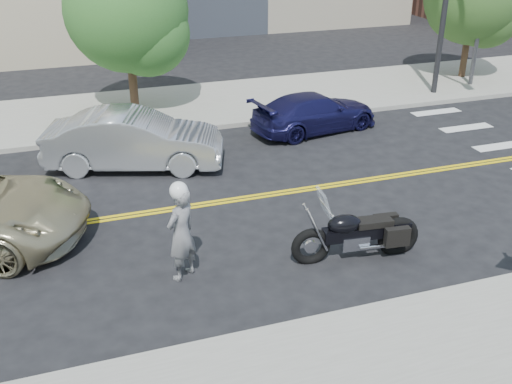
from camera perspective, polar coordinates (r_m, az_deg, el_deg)
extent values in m
plane|color=black|center=(14.64, -3.45, -0.97)|extent=(120.00, 120.00, 0.00)
cube|color=#9E9B91|center=(21.43, -8.85, 7.86)|extent=(60.00, 5.00, 0.15)
imported|color=#A3A3A8|center=(11.43, -7.12, -3.96)|extent=(0.83, 0.78, 1.91)
sphere|color=white|center=(11.01, -7.38, 0.13)|extent=(0.34, 0.34, 0.34)
imported|color=#B2B5BA|center=(16.62, -11.54, 4.88)|extent=(5.06, 3.03, 1.57)
imported|color=#1A194C|center=(19.18, 5.62, 7.56)|extent=(4.42, 2.45, 1.21)
cylinder|color=#382619|center=(20.79, -11.92, 13.19)|extent=(0.29, 0.29, 4.44)
sphere|color=#2A631F|center=(20.56, -12.25, 16.57)|extent=(3.99, 3.99, 3.99)
cylinder|color=#382619|center=(25.99, 19.63, 14.64)|extent=(0.26, 0.26, 4.32)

